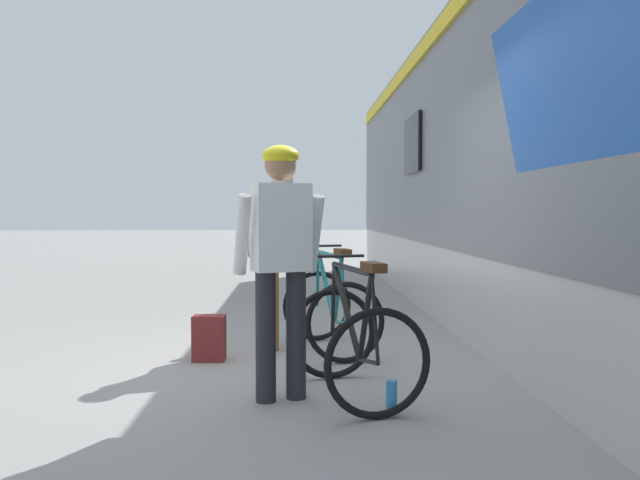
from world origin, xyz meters
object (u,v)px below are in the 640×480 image
bicycle_near_teal (330,309)px  backpack_on_platform (209,338)px  cyclist_far_in_white (281,249)px  bicycle_far_black (353,341)px  water_bottle_by_the_backpack (197,343)px  water_bottle_near_the_bikes (391,397)px  cyclist_near_in_blue (282,239)px

bicycle_near_teal → backpack_on_platform: (-1.08, -0.34, -0.20)m
cyclist_far_in_white → bicycle_far_black: (0.51, 0.04, -0.65)m
bicycle_far_black → water_bottle_by_the_backpack: (-1.30, 1.34, -0.28)m
bicycle_far_black → water_bottle_near_the_bikes: 0.52m
cyclist_far_in_white → bicycle_near_teal: bearing=74.3°
cyclist_near_in_blue → bicycle_near_teal: bearing=-10.5°
water_bottle_near_the_bikes → bicycle_far_black: bearing=119.9°
cyclist_near_in_blue → cyclist_far_in_white: same height
bicycle_near_teal → backpack_on_platform: bicycle_near_teal is taller
cyclist_near_in_blue → water_bottle_near_the_bikes: size_ratio=8.11×
bicycle_far_black → cyclist_far_in_white: bearing=-175.4°
water_bottle_near_the_bikes → water_bottle_by_the_backpack: size_ratio=0.92×
cyclist_far_in_white → water_bottle_near_the_bikes: (0.72, -0.33, -0.95)m
cyclist_near_in_blue → water_bottle_near_the_bikes: cyclist_near_in_blue is taller
cyclist_near_in_blue → water_bottle_near_the_bikes: 2.29m
cyclist_near_in_blue → cyclist_far_in_white: (0.02, -1.61, 0.00)m
bicycle_near_teal → backpack_on_platform: size_ratio=2.98×
cyclist_far_in_white → cyclist_near_in_blue: bearing=90.6°
backpack_on_platform → water_bottle_by_the_backpack: size_ratio=1.70×
water_bottle_by_the_backpack → backpack_on_platform: bearing=-53.9°
cyclist_near_in_blue → backpack_on_platform: bearing=-146.5°
cyclist_near_in_blue → water_bottle_by_the_backpack: bearing=-163.1°
bicycle_far_black → water_bottle_near_the_bikes: size_ratio=5.53×
bicycle_near_teal → water_bottle_by_the_backpack: (-1.22, -0.15, -0.28)m
backpack_on_platform → water_bottle_near_the_bikes: bearing=-45.8°
bicycle_near_teal → backpack_on_platform: bearing=-162.6°
water_bottle_by_the_backpack → cyclist_far_in_white: bearing=-60.2°
backpack_on_platform → water_bottle_near_the_bikes: (1.38, -1.53, -0.09)m
bicycle_near_teal → water_bottle_near_the_bikes: 1.91m
cyclist_far_in_white → water_bottle_by_the_backpack: size_ratio=7.50×
cyclist_near_in_blue → bicycle_far_black: cyclist_near_in_blue is taller
bicycle_near_teal → water_bottle_by_the_backpack: bearing=-172.9°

